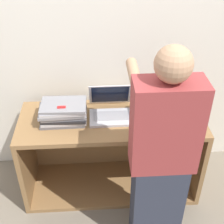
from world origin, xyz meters
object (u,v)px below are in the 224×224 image
object	(u,v)px
laptop_stack_left	(63,112)
person	(161,161)
laptop_open	(111,110)
laptop_stack_right	(159,111)

from	to	relation	value
laptop_stack_left	person	world-z (taller)	person
laptop_open	laptop_stack_left	size ratio (longest dim) A/B	0.93
laptop_stack_left	laptop_open	bearing A→B (deg)	8.70
person	laptop_open	bearing A→B (deg)	116.19
laptop_stack_right	person	bearing A→B (deg)	-98.96
laptop_open	laptop_stack_right	bearing A→B (deg)	-8.07
laptop_stack_right	laptop_open	bearing A→B (deg)	171.93
laptop_stack_right	person	size ratio (longest dim) A/B	0.23
laptop_open	person	size ratio (longest dim) A/B	0.22
laptop_stack_left	laptop_stack_right	distance (m)	0.72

